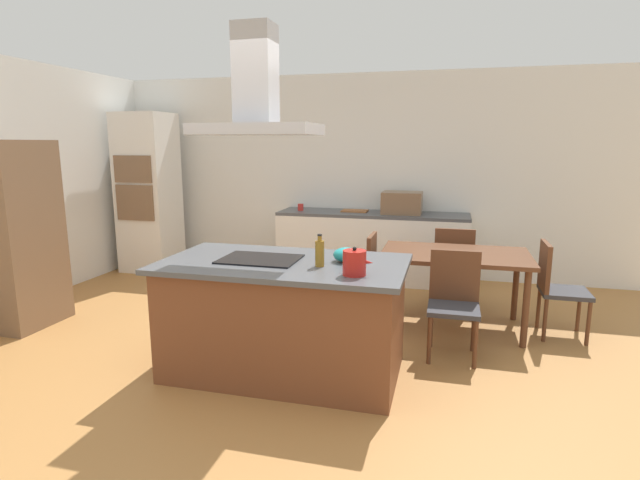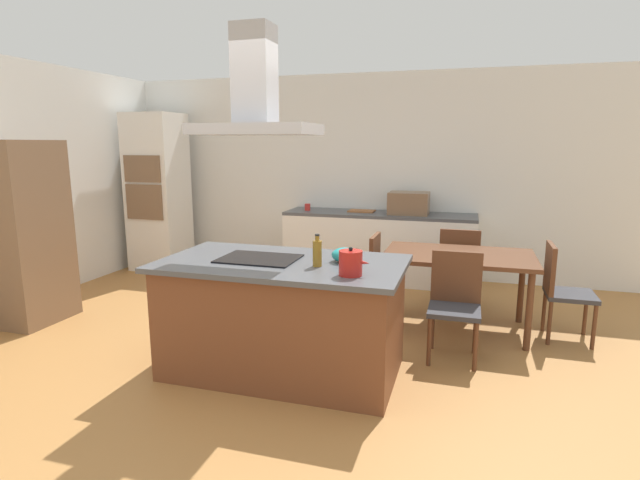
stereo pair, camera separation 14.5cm
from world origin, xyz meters
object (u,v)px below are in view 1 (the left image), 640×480
(countertop_microwave, at_px, (402,203))
(refrigerator, at_px, (7,234))
(coffee_mug_red, at_px, (301,207))
(chair_at_left_end, at_px, (361,271))
(cutting_board, at_px, (355,211))
(olive_oil_bottle, at_px, (320,253))
(chair_facing_back_wall, at_px, (454,261))
(tea_kettle, at_px, (355,263))
(dining_table, at_px, (455,261))
(range_hood, at_px, (256,100))
(mixing_bowl, at_px, (346,255))
(chair_facing_island, at_px, (454,297))
(cooktop, at_px, (260,259))
(chair_at_right_end, at_px, (555,283))
(wall_oven_stack, at_px, (149,193))

(countertop_microwave, relative_size, refrigerator, 0.27)
(coffee_mug_red, bearing_deg, chair_at_left_end, -53.71)
(cutting_board, bearing_deg, olive_oil_bottle, -84.13)
(olive_oil_bottle, bearing_deg, chair_facing_back_wall, 65.10)
(olive_oil_bottle, relative_size, refrigerator, 0.13)
(tea_kettle, xyz_separation_m, dining_table, (0.68, 1.62, -0.32))
(dining_table, height_order, range_hood, range_hood)
(mixing_bowl, distance_m, chair_facing_island, 1.10)
(olive_oil_bottle, xyz_separation_m, chair_facing_back_wall, (0.98, 2.10, -0.49))
(cutting_board, bearing_deg, cooktop, -93.74)
(chair_at_right_end, xyz_separation_m, range_hood, (-2.39, -1.35, 1.59))
(olive_oil_bottle, bearing_deg, coffee_mug_red, 109.43)
(mixing_bowl, relative_size, wall_oven_stack, 0.09)
(countertop_microwave, xyz_separation_m, range_hood, (-0.81, -2.88, 1.06))
(cutting_board, bearing_deg, refrigerator, -139.06)
(tea_kettle, relative_size, coffee_mug_red, 2.37)
(olive_oil_bottle, xyz_separation_m, chair_at_right_end, (1.89, 1.44, -0.49))
(dining_table, relative_size, chair_at_left_end, 1.57)
(olive_oil_bottle, bearing_deg, cooktop, 170.38)
(cooktop, distance_m, mixing_bowl, 0.67)
(tea_kettle, relative_size, chair_facing_island, 0.24)
(cooktop, height_order, cutting_board, cutting_board)
(chair_facing_back_wall, bearing_deg, dining_table, -90.00)
(olive_oil_bottle, distance_m, refrigerator, 3.32)
(refrigerator, bearing_deg, mixing_bowl, -3.93)
(coffee_mug_red, bearing_deg, wall_oven_stack, -174.89)
(chair_at_right_end, bearing_deg, refrigerator, -169.00)
(mixing_bowl, xyz_separation_m, coffee_mug_red, (-1.19, 2.73, -0.01))
(cutting_board, distance_m, chair_facing_island, 2.62)
(chair_facing_island, xyz_separation_m, chair_at_right_end, (0.92, 0.67, 0.00))
(countertop_microwave, bearing_deg, range_hood, -105.77)
(tea_kettle, bearing_deg, chair_at_left_end, 98.20)
(cooktop, xyz_separation_m, dining_table, (1.48, 1.35, -0.24))
(coffee_mug_red, distance_m, wall_oven_stack, 2.19)
(wall_oven_stack, bearing_deg, chair_at_left_end, -21.59)
(mixing_bowl, height_order, coffee_mug_red, mixing_bowl)
(dining_table, bearing_deg, cutting_board, 129.19)
(olive_oil_bottle, xyz_separation_m, cutting_board, (-0.31, 3.02, -0.09))
(countertop_microwave, bearing_deg, chair_facing_island, -73.15)
(cutting_board, bearing_deg, chair_at_left_end, -76.77)
(coffee_mug_red, relative_size, wall_oven_stack, 0.04)
(refrigerator, relative_size, chair_at_left_end, 2.04)
(countertop_microwave, distance_m, dining_table, 1.71)
(countertop_microwave, xyz_separation_m, coffee_mug_red, (-1.34, -0.04, -0.09))
(range_hood, bearing_deg, cutting_board, 86.26)
(wall_oven_stack, xyz_separation_m, refrigerator, (-0.08, -2.30, -0.19))
(tea_kettle, distance_m, mixing_bowl, 0.40)
(tea_kettle, xyz_separation_m, cutting_board, (-0.60, 3.19, -0.08))
(wall_oven_stack, bearing_deg, chair_at_right_end, -14.23)
(chair_at_left_end, distance_m, range_hood, 2.16)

